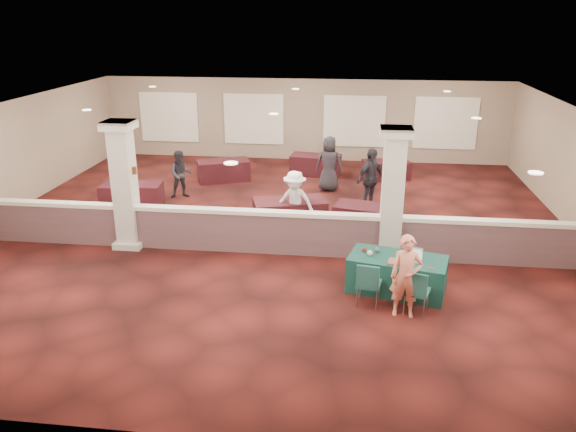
# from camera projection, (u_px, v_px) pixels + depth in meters

# --- Properties ---
(ground) EXTENTS (16.00, 16.00, 0.00)m
(ground) POSITION_uv_depth(u_px,v_px,m) (275.00, 230.00, 15.34)
(ground) COLOR #4E1613
(ground) RESTS_ON ground
(wall_back) EXTENTS (16.00, 0.04, 3.20)m
(wall_back) POSITION_uv_depth(u_px,v_px,m) (304.00, 120.00, 22.25)
(wall_back) COLOR gray
(wall_back) RESTS_ON ground
(wall_front) EXTENTS (16.00, 0.04, 3.20)m
(wall_front) POSITION_uv_depth(u_px,v_px,m) (185.00, 338.00, 7.33)
(wall_front) COLOR gray
(wall_front) RESTS_ON ground
(ceiling) EXTENTS (16.00, 16.00, 0.02)m
(ceiling) POSITION_uv_depth(u_px,v_px,m) (274.00, 113.00, 14.24)
(ceiling) COLOR silver
(ceiling) RESTS_ON wall_back
(partition_wall) EXTENTS (15.60, 0.28, 1.10)m
(partition_wall) POSITION_uv_depth(u_px,v_px,m) (266.00, 231.00, 13.74)
(partition_wall) COLOR brown
(partition_wall) RESTS_ON ground
(column_left) EXTENTS (0.72, 0.72, 3.20)m
(column_left) POSITION_uv_depth(u_px,v_px,m) (125.00, 184.00, 13.78)
(column_left) COLOR beige
(column_left) RESTS_ON ground
(column_right) EXTENTS (0.72, 0.72, 3.20)m
(column_right) POSITION_uv_depth(u_px,v_px,m) (392.00, 194.00, 13.03)
(column_right) COLOR beige
(column_right) RESTS_ON ground
(sconce_left) EXTENTS (0.12, 0.12, 0.18)m
(sconce_left) POSITION_uv_depth(u_px,v_px,m) (112.00, 170.00, 13.69)
(sconce_left) COLOR brown
(sconce_left) RESTS_ON column_left
(sconce_right) EXTENTS (0.12, 0.12, 0.18)m
(sconce_right) POSITION_uv_depth(u_px,v_px,m) (134.00, 170.00, 13.63)
(sconce_right) COLOR brown
(sconce_right) RESTS_ON column_left
(near_table) EXTENTS (2.18, 1.43, 0.77)m
(near_table) POSITION_uv_depth(u_px,v_px,m) (397.00, 274.00, 11.89)
(near_table) COLOR #0F382B
(near_table) RESTS_ON ground
(conf_chair_main) EXTENTS (0.58, 0.58, 0.94)m
(conf_chair_main) POSITION_uv_depth(u_px,v_px,m) (416.00, 289.00, 10.89)
(conf_chair_main) COLOR #1D5357
(conf_chair_main) RESTS_ON ground
(conf_chair_side) EXTENTS (0.54, 0.55, 0.95)m
(conf_chair_side) POSITION_uv_depth(u_px,v_px,m) (368.00, 281.00, 11.19)
(conf_chair_side) COLOR #1D5357
(conf_chair_side) RESTS_ON ground
(woman) EXTENTS (0.62, 0.42, 1.67)m
(woman) POSITION_uv_depth(u_px,v_px,m) (406.00, 276.00, 10.78)
(woman) COLOR #F08468
(woman) RESTS_ON ground
(far_table_front_left) EXTENTS (1.89, 1.10, 0.73)m
(far_table_front_left) POSITION_uv_depth(u_px,v_px,m) (132.00, 195.00, 17.10)
(far_table_front_left) COLOR black
(far_table_front_left) RESTS_ON ground
(far_table_front_center) EXTENTS (2.15, 1.50, 0.79)m
(far_table_front_center) POSITION_uv_depth(u_px,v_px,m) (290.00, 214.00, 15.44)
(far_table_front_center) COLOR black
(far_table_front_center) RESTS_ON ground
(far_table_front_right) EXTENTS (1.91, 1.26, 0.71)m
(far_table_front_right) POSITION_uv_depth(u_px,v_px,m) (367.00, 218.00, 15.20)
(far_table_front_right) COLOR black
(far_table_front_right) RESTS_ON ground
(far_table_back_left) EXTENTS (1.98, 1.48, 0.72)m
(far_table_back_left) POSITION_uv_depth(u_px,v_px,m) (224.00, 170.00, 19.80)
(far_table_back_left) COLOR black
(far_table_back_left) RESTS_ON ground
(far_table_back_center) EXTENTS (1.88, 1.10, 0.72)m
(far_table_back_center) POSITION_uv_depth(u_px,v_px,m) (316.00, 165.00, 20.51)
(far_table_back_center) COLOR black
(far_table_back_center) RESTS_ON ground
(far_table_back_right) EXTENTS (1.78, 1.20, 0.66)m
(far_table_back_right) POSITION_uv_depth(u_px,v_px,m) (386.00, 170.00, 20.00)
(far_table_back_right) COLOR black
(far_table_back_right) RESTS_ON ground
(attendee_a) EXTENTS (0.83, 0.64, 1.53)m
(attendee_a) POSITION_uv_depth(u_px,v_px,m) (181.00, 174.00, 17.86)
(attendee_a) COLOR black
(attendee_a) RESTS_ON ground
(attendee_b) EXTENTS (1.17, 0.73, 1.69)m
(attendee_b) POSITION_uv_depth(u_px,v_px,m) (295.00, 202.00, 14.98)
(attendee_b) COLOR silver
(attendee_b) RESTS_ON ground
(attendee_c) EXTENTS (1.11, 1.16, 1.86)m
(attendee_c) POSITION_uv_depth(u_px,v_px,m) (370.00, 179.00, 16.75)
(attendee_c) COLOR black
(attendee_c) RESTS_ON ground
(attendee_d) EXTENTS (0.94, 0.55, 1.83)m
(attendee_d) POSITION_uv_depth(u_px,v_px,m) (329.00, 164.00, 18.50)
(attendee_d) COLOR black
(attendee_d) RESTS_ON ground
(laptop_base) EXTENTS (0.39, 0.32, 0.02)m
(laptop_base) POSITION_uv_depth(u_px,v_px,m) (413.00, 260.00, 11.61)
(laptop_base) COLOR silver
(laptop_base) RESTS_ON near_table
(laptop_screen) EXTENTS (0.34, 0.09, 0.23)m
(laptop_screen) POSITION_uv_depth(u_px,v_px,m) (414.00, 253.00, 11.67)
(laptop_screen) COLOR silver
(laptop_screen) RESTS_ON near_table
(screen_glow) EXTENTS (0.31, 0.08, 0.20)m
(screen_glow) POSITION_uv_depth(u_px,v_px,m) (414.00, 253.00, 11.67)
(screen_glow) COLOR silver
(screen_glow) RESTS_ON near_table
(knitting) EXTENTS (0.48, 0.40, 0.03)m
(knitting) POSITION_uv_depth(u_px,v_px,m) (399.00, 262.00, 11.50)
(knitting) COLOR #C53F1F
(knitting) RESTS_ON near_table
(yarn_cream) EXTENTS (0.12, 0.12, 0.12)m
(yarn_cream) POSITION_uv_depth(u_px,v_px,m) (370.00, 253.00, 11.83)
(yarn_cream) COLOR beige
(yarn_cream) RESTS_ON near_table
(yarn_red) EXTENTS (0.11, 0.11, 0.11)m
(yarn_red) POSITION_uv_depth(u_px,v_px,m) (364.00, 249.00, 12.03)
(yarn_red) COLOR maroon
(yarn_red) RESTS_ON near_table
(yarn_grey) EXTENTS (0.11, 0.11, 0.11)m
(yarn_grey) POSITION_uv_depth(u_px,v_px,m) (377.00, 250.00, 12.00)
(yarn_grey) COLOR #4B4C50
(yarn_grey) RESTS_ON near_table
(scissors) EXTENTS (0.13, 0.06, 0.01)m
(scissors) POSITION_uv_depth(u_px,v_px,m) (430.00, 268.00, 11.27)
(scissors) COLOR #B3131A
(scissors) RESTS_ON near_table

